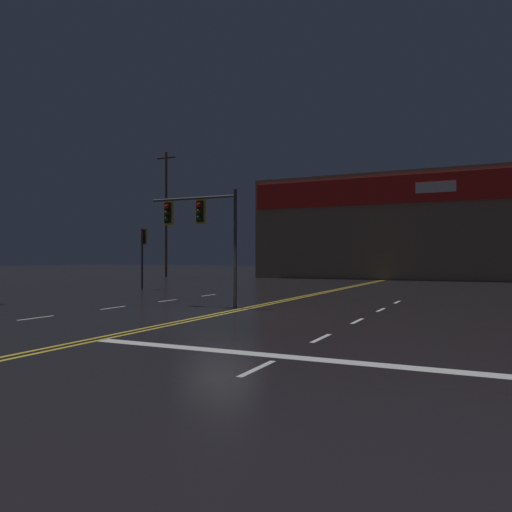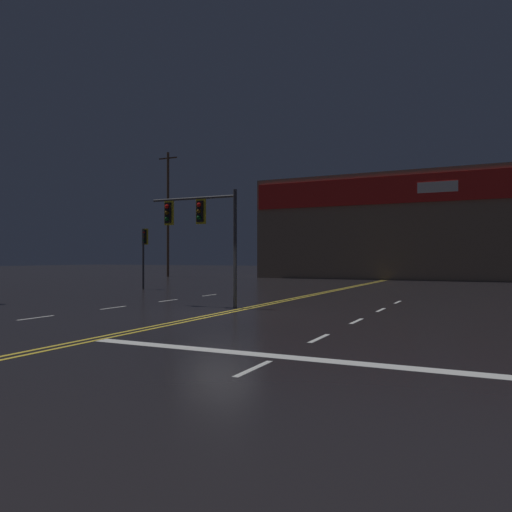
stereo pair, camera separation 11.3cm
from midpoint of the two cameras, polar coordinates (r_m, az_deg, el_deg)
The scene contains 6 objects.
ground_plane at distance 17.32m, azimuth -3.89°, elevation -6.59°, with size 200.00×200.00×0.00m, color black.
road_markings at distance 15.93m, azimuth -3.10°, elevation -7.14°, with size 14.09×60.00×0.01m.
traffic_signal_median at distance 19.98m, azimuth -6.46°, elevation 4.12°, with size 3.89×0.36×4.55m.
traffic_signal_corner_northwest at distance 31.54m, azimuth -12.55°, elevation 1.28°, with size 0.42×0.36×3.75m.
building_backdrop at distance 49.79m, azimuth 15.70°, elevation 3.04°, with size 24.70×10.23×9.50m.
utility_pole_row at distance 44.51m, azimuth 10.58°, elevation 4.91°, with size 47.31×0.26×12.93m.
Camera 2 is at (8.49, -14.98, 1.91)m, focal length 35.00 mm.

